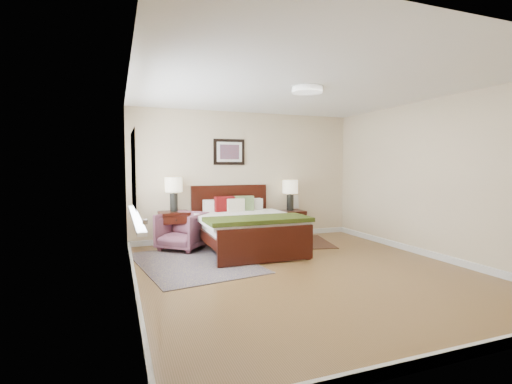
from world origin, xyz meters
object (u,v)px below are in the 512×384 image
nightstand_right (290,221)px  rug_persian (194,262)px  nightstand_left (174,219)px  armchair (182,231)px  lamp_right (290,190)px  bed (245,222)px  lamp_left (174,188)px

nightstand_right → rug_persian: size_ratio=0.26×
nightstand_left → armchair: 0.38m
lamp_right → nightstand_left: bearing=-179.5°
bed → armchair: (-1.02, 0.40, -0.16)m
bed → nightstand_right: bed is taller
lamp_left → armchair: (0.08, -0.34, -0.72)m
lamp_left → lamp_right: 2.32m
lamp_right → rug_persian: 2.73m
armchair → nightstand_right: bearing=48.6°
lamp_left → rug_persian: size_ratio=0.28×
nightstand_right → lamp_right: lamp_right is taller
armchair → lamp_left: bearing=143.8°
lamp_right → armchair: size_ratio=0.85×
nightstand_right → lamp_right: size_ratio=0.91×
rug_persian → lamp_left: bearing=85.6°
rug_persian → bed: bearing=19.1°
bed → lamp_right: lamp_right is taller
rug_persian → armchair: bearing=82.2°
nightstand_right → lamp_right: bearing=90.0°
lamp_right → armchair: lamp_right is taller
bed → lamp_left: (-1.10, 0.74, 0.56)m
bed → armchair: 1.10m
nightstand_right → lamp_left: bearing=179.7°
lamp_left → lamp_right: bearing=0.0°
lamp_left → nightstand_left: bearing=-90.0°
bed → nightstand_right: (1.22, 0.72, -0.15)m
bed → nightstand_left: (-1.10, 0.72, 0.02)m
bed → rug_persian: size_ratio=0.91×
lamp_right → armchair: 2.35m
nightstand_right → rug_persian: bearing=-150.4°
nightstand_left → rug_persian: nightstand_left is taller
nightstand_left → lamp_right: bearing=0.5°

